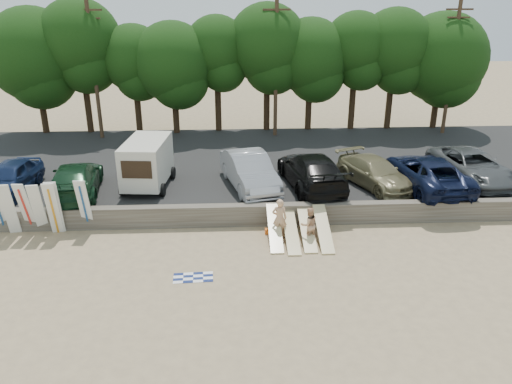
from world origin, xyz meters
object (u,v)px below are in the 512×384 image
car_4 (375,173)px  beachgoer_b (309,225)px  car_1 (75,179)px  car_2 (249,171)px  car_6 (472,166)px  car_0 (10,178)px  box_trailer (147,161)px  car_3 (311,170)px  car_5 (427,172)px  cooler (288,226)px  beachgoer_a (279,218)px

car_4 → beachgoer_b: 6.23m
car_1 → beachgoer_b: (10.96, -4.22, -0.71)m
car_2 → car_6: (11.77, 0.42, -0.09)m
car_0 → car_4: bearing=4.0°
box_trailer → car_0: (-6.71, -0.56, -0.57)m
car_1 → car_2: size_ratio=1.02×
car_1 → car_4: car_1 is taller
car_3 → car_4: 3.29m
car_4 → car_5: 2.59m
box_trailer → car_0: 6.76m
car_2 → car_4: 6.46m
car_0 → car_6: size_ratio=0.81×
car_0 → cooler: car_0 is taller
car_3 → car_6: bearing=174.6°
car_6 → beachgoer_b: size_ratio=3.66×
box_trailer → car_3: bearing=2.5°
car_0 → cooler: 14.01m
car_2 → car_4: bearing=-15.1°
car_3 → beachgoer_b: bearing=71.9°
car_0 → car_6: (23.68, 0.60, 0.00)m
car_2 → car_6: bearing=-12.1°
car_4 → car_5: car_5 is taller
car_3 → car_0: bearing=-8.0°
beachgoer_a → cooler: beachgoer_a is taller
car_0 → car_4: 18.36m
cooler → car_3: bearing=72.5°
beachgoer_b → beachgoer_a: bearing=-35.6°
beachgoer_b → car_6: bearing=-165.3°
car_5 → beachgoer_a: (-7.86, -3.75, -0.64)m
box_trailer → car_3: 8.39m
box_trailer → car_2: bearing=1.3°
car_1 → beachgoer_b: 11.77m
car_3 → beachgoer_a: 4.75m
car_1 → car_6: size_ratio=0.95×
car_2 → car_3: bearing=-15.1°
car_5 → car_6: 2.93m
car_3 → car_6: size_ratio=1.05×
cooler → car_0: bearing=172.0°
car_1 → car_3: car_3 is taller
box_trailer → car_6: size_ratio=0.70×
beachgoer_a → beachgoer_b: size_ratio=1.14×
car_6 → beachgoer_a: car_6 is taller
car_6 → cooler: 11.00m
beachgoer_b → car_4: bearing=-145.5°
car_5 → car_0: bearing=-5.9°
car_4 → cooler: (-4.84, -3.49, -1.26)m
car_6 → beachgoer_a: (-10.64, -4.71, -0.60)m
car_1 → car_3: (11.76, 0.50, 0.08)m
car_0 → car_2: 11.91m
car_3 → cooler: size_ratio=15.90×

